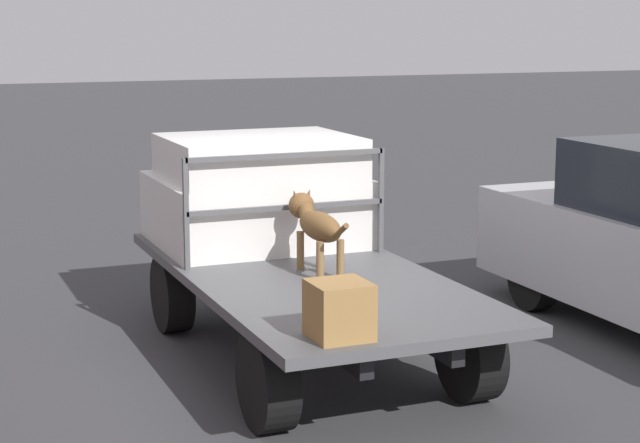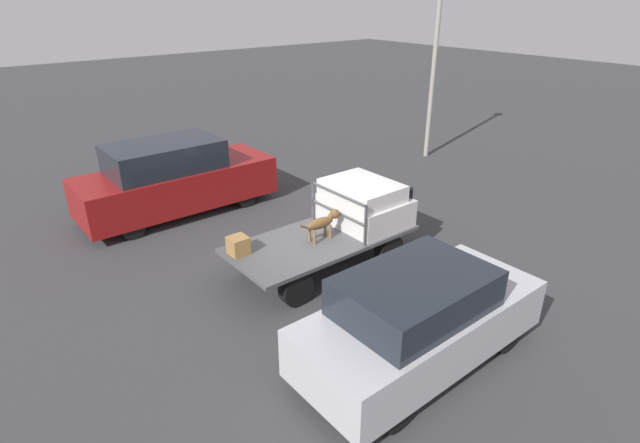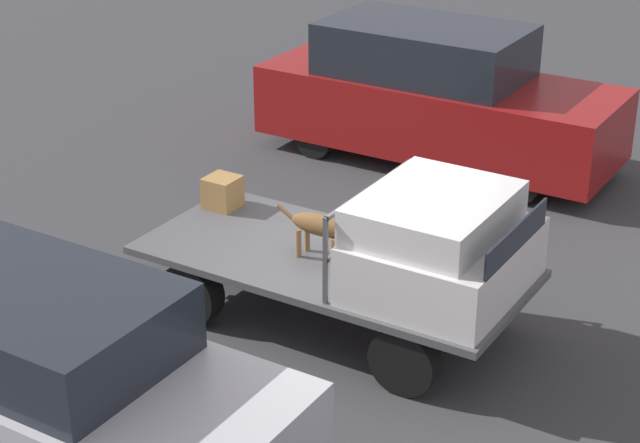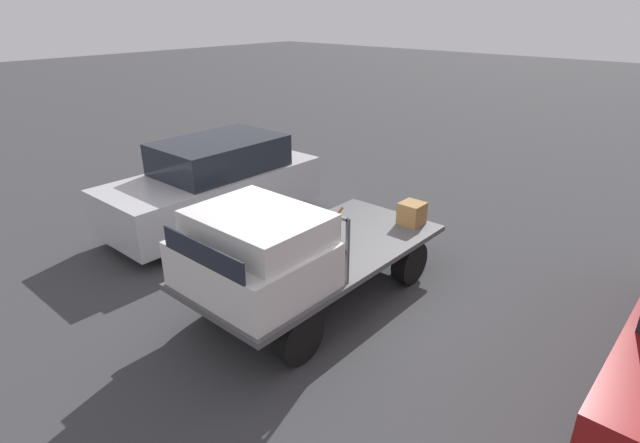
% 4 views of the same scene
% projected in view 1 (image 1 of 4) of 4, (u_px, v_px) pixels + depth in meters
% --- Properties ---
extents(ground_plane, '(80.00, 80.00, 0.00)m').
position_uv_depth(ground_plane, '(306.00, 361.00, 8.63)').
color(ground_plane, '#38383A').
extents(flatbed_truck, '(4.07, 1.87, 0.75)m').
position_uv_depth(flatbed_truck, '(306.00, 295.00, 8.53)').
color(flatbed_truck, black).
rests_on(flatbed_truck, ground).
extents(truck_cab, '(1.48, 1.75, 0.97)m').
position_uv_depth(truck_cab, '(256.00, 192.00, 9.50)').
color(truck_cab, silver).
rests_on(truck_cab, flatbed_truck).
extents(truck_headboard, '(0.04, 1.75, 0.90)m').
position_uv_depth(truck_headboard, '(287.00, 190.00, 8.77)').
color(truck_headboard, '#4C4C4F').
rests_on(truck_headboard, flatbed_truck).
extents(dog, '(1.07, 0.23, 0.62)m').
position_uv_depth(dog, '(315.00, 224.00, 8.44)').
color(dog, brown).
rests_on(dog, flatbed_truck).
extents(cargo_crate, '(0.36, 0.36, 0.36)m').
position_uv_depth(cargo_crate, '(339.00, 310.00, 6.69)').
color(cargo_crate, olive).
rests_on(cargo_crate, flatbed_truck).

